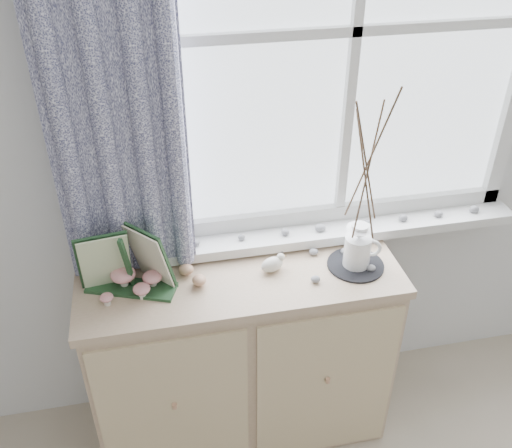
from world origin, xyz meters
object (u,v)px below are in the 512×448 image
sideboard (242,355)px  botanical_book (127,266)px  toadstool_cluster (132,280)px  twig_pitcher (368,165)px

sideboard → botanical_book: size_ratio=3.25×
sideboard → botanical_book: botanical_book is taller
toadstool_cluster → twig_pitcher: size_ratio=0.29×
toadstool_cluster → sideboard: bearing=1.1°
botanical_book → toadstool_cluster: (0.01, 0.02, -0.08)m
botanical_book → twig_pitcher: (0.83, -0.00, 0.30)m
toadstool_cluster → botanical_book: bearing=-108.7°
botanical_book → toadstool_cluster: bearing=92.0°
sideboard → botanical_book: (-0.39, -0.03, 0.55)m
sideboard → botanical_book: bearing=-175.8°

